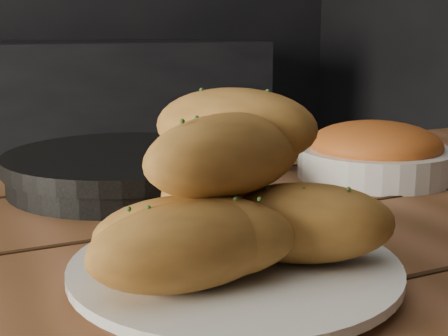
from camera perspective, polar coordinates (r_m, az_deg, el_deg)
plate at (r=0.51m, az=0.99°, el=-9.37°), size 0.26×0.26×0.02m
bread_rolls at (r=0.48m, az=0.15°, el=-2.87°), size 0.26×0.21×0.13m
skillet at (r=0.81m, az=-8.87°, el=-0.04°), size 0.44×0.30×0.05m
bowl at (r=0.87m, az=13.63°, el=1.35°), size 0.21×0.21×0.08m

